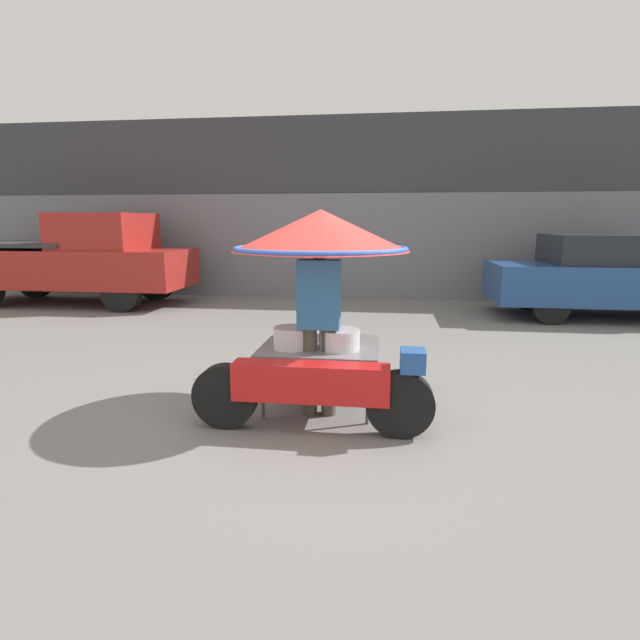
{
  "coord_description": "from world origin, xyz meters",
  "views": [
    {
      "loc": [
        0.52,
        -4.25,
        1.78
      ],
      "look_at": [
        -0.09,
        0.33,
        0.86
      ],
      "focal_mm": 28.0,
      "sensor_mm": 36.0,
      "label": 1
    }
  ],
  "objects": [
    {
      "name": "ground_plane",
      "position": [
        0.0,
        0.0,
        0.0
      ],
      "size": [
        36.0,
        36.0,
        0.0
      ],
      "primitive_type": "plane",
      "color": "slate"
    },
    {
      "name": "pickup_truck",
      "position": [
        -6.07,
        5.75,
        0.95
      ],
      "size": [
        5.04,
        1.83,
        1.95
      ],
      "color": "black",
      "rests_on": "ground"
    },
    {
      "name": "vendor_person",
      "position": [
        -0.07,
        0.15,
        0.94
      ],
      "size": [
        0.38,
        0.22,
        1.67
      ],
      "color": "#4C473D",
      "rests_on": "ground"
    },
    {
      "name": "parked_car",
      "position": [
        4.8,
        5.57,
        0.79
      ],
      "size": [
        4.68,
        1.79,
        1.54
      ],
      "color": "black",
      "rests_on": "ground"
    },
    {
      "name": "vendor_motorcycle_cart",
      "position": [
        -0.08,
        0.3,
        1.41
      ],
      "size": [
        2.07,
        1.65,
        1.88
      ],
      "color": "black",
      "rests_on": "ground"
    },
    {
      "name": "shopfront_building",
      "position": [
        0.0,
        8.37,
        2.04
      ],
      "size": [
        28.0,
        2.06,
        4.1
      ],
      "color": "#38383D",
      "rests_on": "ground"
    }
  ]
}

